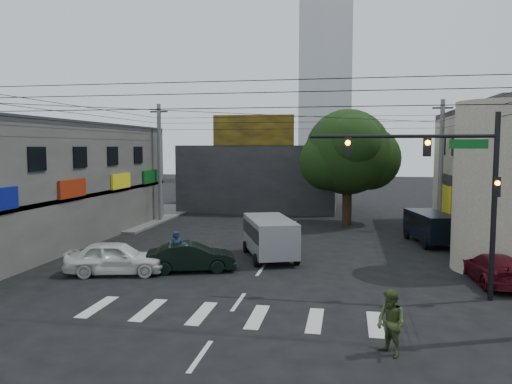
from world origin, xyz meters
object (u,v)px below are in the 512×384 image
(traffic_gantry, at_px, (449,175))
(dark_sedan, at_px, (192,257))
(maroon_sedan, at_px, (494,269))
(silver_minivan, at_px, (270,238))
(navy_van, at_px, (430,228))
(utility_pole_far_left, at_px, (160,163))
(pedestrian_olive, at_px, (391,323))
(traffic_officer, at_px, (177,251))
(white_compact, at_px, (116,258))
(utility_pole_far_right, at_px, (441,165))
(street_tree, at_px, (348,152))

(traffic_gantry, xyz_separation_m, dark_sedan, (-11.03, 2.22, -4.14))
(maroon_sedan, bearing_deg, silver_minivan, -20.88)
(dark_sedan, xyz_separation_m, navy_van, (12.23, 9.05, 0.26))
(maroon_sedan, bearing_deg, utility_pole_far_left, -39.09)
(pedestrian_olive, bearing_deg, silver_minivan, 164.98)
(pedestrian_olive, bearing_deg, traffic_officer, -171.03)
(silver_minivan, relative_size, pedestrian_olive, 2.84)
(white_compact, relative_size, silver_minivan, 0.90)
(utility_pole_far_right, bearing_deg, silver_minivan, -132.65)
(street_tree, xyz_separation_m, white_compact, (-10.50, -16.93, -4.70))
(utility_pole_far_left, height_order, pedestrian_olive, utility_pole_far_left)
(utility_pole_far_right, height_order, white_compact, utility_pole_far_right)
(street_tree, height_order, traffic_gantry, street_tree)
(silver_minivan, distance_m, traffic_officer, 5.21)
(navy_van, relative_size, traffic_officer, 2.65)
(white_compact, relative_size, pedestrian_olive, 2.57)
(street_tree, xyz_separation_m, utility_pole_far_left, (-14.50, -1.00, -0.87))
(street_tree, bearing_deg, utility_pole_far_left, -176.05)
(white_compact, bearing_deg, silver_minivan, -68.43)
(utility_pole_far_left, relative_size, white_compact, 1.90)
(utility_pole_far_left, xyz_separation_m, pedestrian_olive, (15.78, -22.96, -3.66))
(utility_pole_far_right, bearing_deg, dark_sedan, -132.83)
(navy_van, bearing_deg, utility_pole_far_right, -26.53)
(dark_sedan, height_order, navy_van, navy_van)
(traffic_gantry, distance_m, maroon_sedan, 5.50)
(pedestrian_olive, bearing_deg, traffic_gantry, 117.40)
(traffic_gantry, relative_size, silver_minivan, 1.35)
(utility_pole_far_right, xyz_separation_m, pedestrian_olive, (-5.22, -22.96, -3.66))
(white_compact, relative_size, traffic_officer, 2.55)
(utility_pole_far_left, distance_m, maroon_sedan, 25.63)
(traffic_officer, bearing_deg, utility_pole_far_left, 79.92)
(traffic_gantry, relative_size, navy_van, 1.43)
(dark_sedan, xyz_separation_m, white_compact, (-3.29, -1.14, 0.08))
(silver_minivan, xyz_separation_m, pedestrian_olive, (5.26, -11.58, -0.12))
(utility_pole_far_left, distance_m, dark_sedan, 16.95)
(street_tree, xyz_separation_m, navy_van, (5.02, -6.74, -4.52))
(utility_pole_far_right, relative_size, white_compact, 1.90)
(maroon_sedan, relative_size, navy_van, 0.92)
(traffic_gantry, xyz_separation_m, maroon_sedan, (2.48, 2.57, -4.18))
(maroon_sedan, bearing_deg, traffic_officer, -2.87)
(utility_pole_far_right, distance_m, maroon_sedan, 14.97)
(traffic_gantry, height_order, pedestrian_olive, traffic_gantry)
(utility_pole_far_right, bearing_deg, white_compact, -136.86)
(navy_van, height_order, traffic_officer, navy_van)
(street_tree, distance_m, traffic_gantry, 18.42)
(white_compact, distance_m, pedestrian_olive, 13.72)
(utility_pole_far_left, distance_m, pedestrian_olive, 28.10)
(dark_sedan, height_order, traffic_officer, traffic_officer)
(dark_sedan, xyz_separation_m, maroon_sedan, (13.51, 0.35, -0.04))
(utility_pole_far_right, bearing_deg, utility_pole_far_left, 180.00)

